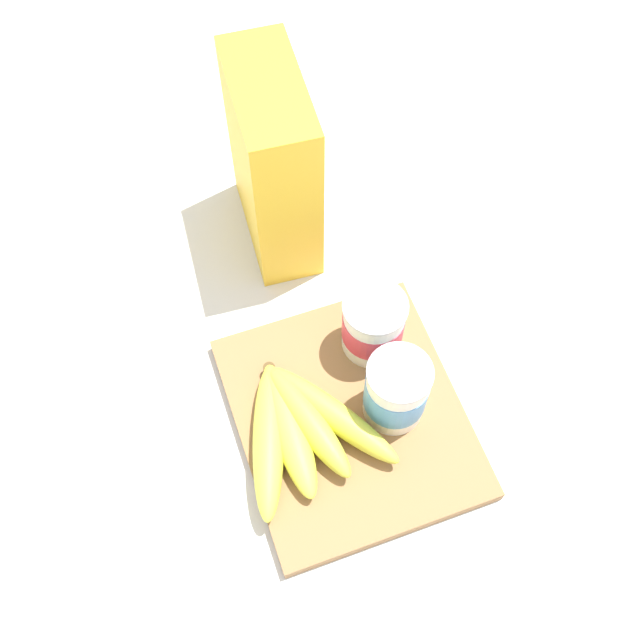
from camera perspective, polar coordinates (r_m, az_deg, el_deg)
The scene contains 6 objects.
ground_plane at distance 0.89m, azimuth 2.22°, elevation -7.57°, with size 2.40×2.40×0.00m, color silver.
cutting_board at distance 0.88m, azimuth 2.24°, elevation -7.35°, with size 0.29×0.25×0.02m, color olive.
cereal_box at distance 0.92m, azimuth -3.55°, elevation 11.67°, with size 0.17×0.08×0.26m, color yellow.
yogurt_cup_front at distance 0.87m, azimuth 4.04°, elevation -0.35°, with size 0.07×0.07×0.09m.
yogurt_cup_back at distance 0.84m, azimuth 5.78°, elevation -5.34°, with size 0.07×0.07×0.10m.
banana_bunch at distance 0.85m, azimuth -1.56°, elevation -7.96°, with size 0.18×0.18×0.04m.
Camera 1 is at (0.29, -0.14, 0.83)m, focal length 42.35 mm.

